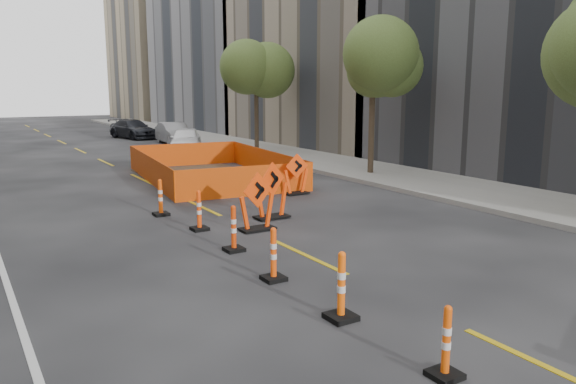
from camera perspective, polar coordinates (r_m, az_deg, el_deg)
ground_plane at (r=9.52m, az=15.39°, el=-12.32°), size 140.00×140.00×0.00m
sidewalk_right at (r=23.96m, az=9.46°, el=1.93°), size 4.00×90.00×0.15m
bld_right_c at (r=38.03m, az=7.30°, el=15.63°), size 12.00×16.00×14.00m
bld_right_d at (r=52.15m, az=-4.45°, el=17.62°), size 12.00×18.00×20.00m
bld_right_e at (r=68.81m, az=-11.58°, el=14.07°), size 12.00×14.00×16.00m
tree_r_b at (r=23.32m, az=8.65°, el=12.69°), size 2.80×2.80×5.95m
tree_r_c at (r=31.66m, az=-3.27°, el=12.22°), size 2.80×2.80×5.95m
channelizer_2 at (r=7.59m, az=15.79°, el=-14.43°), size 0.38×0.38×0.97m
channelizer_3 at (r=9.00m, az=5.45°, el=-9.46°), size 0.44×0.44×1.13m
channelizer_4 at (r=10.72m, az=-1.49°, el=-6.32°), size 0.41×0.41×1.04m
channelizer_5 at (r=12.65m, az=-5.55°, el=-3.69°), size 0.42×0.42×1.06m
channelizer_6 at (r=14.59m, az=-9.02°, el=-1.86°), size 0.41×0.41×1.05m
channelizer_7 at (r=16.47m, az=-12.83°, el=-0.53°), size 0.42×0.42×1.06m
chevron_sign_left at (r=14.37m, az=-3.17°, el=-0.97°), size 1.12×0.82×1.52m
chevron_sign_center at (r=15.65m, az=-1.67°, el=0.16°), size 1.22×0.97×1.60m
chevron_sign_right at (r=19.20m, az=0.84°, el=1.84°), size 0.97×0.60×1.42m
safety_fence at (r=22.79m, az=-7.86°, el=2.66°), size 5.84×8.85×1.04m
parked_car_near at (r=32.34m, az=-10.32°, el=5.26°), size 3.18×4.45×1.41m
parked_car_mid at (r=37.14m, az=-11.52°, el=5.87°), size 1.76×4.29×1.38m
parked_car_far at (r=41.91m, az=-15.46°, el=6.19°), size 2.82×4.87×1.33m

